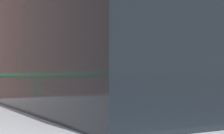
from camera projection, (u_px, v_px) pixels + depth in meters
The scene contains 3 objects.
parking_meter at pixel (106, 84), 3.84m from camera, with size 0.17×0.18×1.45m.
pedestrian_at_meter at pixel (146, 88), 4.21m from camera, with size 0.62×0.63×1.71m.
background_railing at pixel (23, 95), 5.65m from camera, with size 24.06×0.06×1.12m.
Camera 1 is at (-1.76, -2.79, 1.33)m, focal length 61.15 mm.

